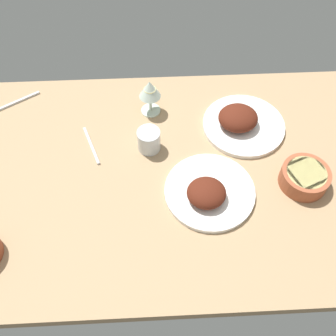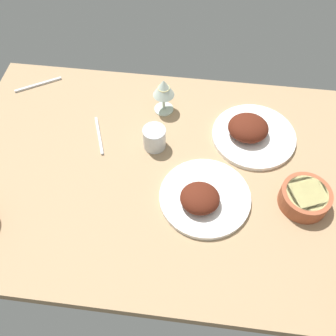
{
  "view_description": "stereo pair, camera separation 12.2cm",
  "coord_description": "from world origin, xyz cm",
  "px_view_note": "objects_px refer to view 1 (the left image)",
  "views": [
    {
      "loc": [
        -3.43,
        -69.9,
        106.05
      ],
      "look_at": [
        0.0,
        0.0,
        6.0
      ],
      "focal_mm": 40.81,
      "sensor_mm": 36.0,
      "label": 1
    },
    {
      "loc": [
        8.76,
        -69.44,
        106.05
      ],
      "look_at": [
        0.0,
        0.0,
        6.0
      ],
      "focal_mm": 40.81,
      "sensor_mm": 36.0,
      "label": 2
    }
  ],
  "objects_px": {
    "plate_center_main": "(208,192)",
    "fork_loose": "(17,102)",
    "plate_far_side": "(241,122)",
    "spoon_loose": "(91,145)",
    "bowl_potatoes": "(305,177)",
    "wine_glass": "(150,91)",
    "water_tumbler": "(149,140)"
  },
  "relations": [
    {
      "from": "plate_center_main",
      "to": "fork_loose",
      "type": "xyz_separation_m",
      "value": [
        -0.66,
        0.43,
        -0.02
      ]
    },
    {
      "from": "plate_far_side",
      "to": "spoon_loose",
      "type": "bearing_deg",
      "value": -173.26
    },
    {
      "from": "plate_far_side",
      "to": "bowl_potatoes",
      "type": "bearing_deg",
      "value": -56.7
    },
    {
      "from": "plate_center_main",
      "to": "wine_glass",
      "type": "height_order",
      "value": "wine_glass"
    },
    {
      "from": "plate_far_side",
      "to": "bowl_potatoes",
      "type": "xyz_separation_m",
      "value": [
        0.16,
        -0.24,
        0.01
      ]
    },
    {
      "from": "plate_far_side",
      "to": "plate_center_main",
      "type": "relative_size",
      "value": 1.02
    },
    {
      "from": "fork_loose",
      "to": "spoon_loose",
      "type": "distance_m",
      "value": 0.36
    },
    {
      "from": "bowl_potatoes",
      "to": "spoon_loose",
      "type": "xyz_separation_m",
      "value": [
        -0.68,
        0.18,
        -0.03
      ]
    },
    {
      "from": "plate_far_side",
      "to": "plate_center_main",
      "type": "bearing_deg",
      "value": -117.58
    },
    {
      "from": "bowl_potatoes",
      "to": "water_tumbler",
      "type": "bearing_deg",
      "value": 161.01
    },
    {
      "from": "wine_glass",
      "to": "water_tumbler",
      "type": "xyz_separation_m",
      "value": [
        -0.01,
        -0.17,
        -0.06
      ]
    },
    {
      "from": "plate_center_main",
      "to": "fork_loose",
      "type": "distance_m",
      "value": 0.79
    },
    {
      "from": "plate_far_side",
      "to": "bowl_potatoes",
      "type": "relative_size",
      "value": 1.91
    },
    {
      "from": "plate_far_side",
      "to": "fork_loose",
      "type": "xyz_separation_m",
      "value": [
        -0.81,
        0.16,
        -0.02
      ]
    },
    {
      "from": "wine_glass",
      "to": "fork_loose",
      "type": "height_order",
      "value": "wine_glass"
    },
    {
      "from": "plate_far_side",
      "to": "water_tumbler",
      "type": "xyz_separation_m",
      "value": [
        -0.32,
        -0.08,
        0.01
      ]
    },
    {
      "from": "plate_center_main",
      "to": "bowl_potatoes",
      "type": "distance_m",
      "value": 0.31
    },
    {
      "from": "plate_center_main",
      "to": "fork_loose",
      "type": "bearing_deg",
      "value": 146.88
    },
    {
      "from": "fork_loose",
      "to": "water_tumbler",
      "type": "bearing_deg",
      "value": 122.2
    },
    {
      "from": "plate_center_main",
      "to": "spoon_loose",
      "type": "bearing_deg",
      "value": 150.24
    },
    {
      "from": "plate_far_side",
      "to": "spoon_loose",
      "type": "relative_size",
      "value": 1.71
    },
    {
      "from": "water_tumbler",
      "to": "wine_glass",
      "type": "bearing_deg",
      "value": 87.03
    },
    {
      "from": "plate_far_side",
      "to": "spoon_loose",
      "type": "distance_m",
      "value": 0.52
    },
    {
      "from": "plate_center_main",
      "to": "bowl_potatoes",
      "type": "relative_size",
      "value": 1.87
    },
    {
      "from": "wine_glass",
      "to": "water_tumbler",
      "type": "bearing_deg",
      "value": -92.97
    },
    {
      "from": "bowl_potatoes",
      "to": "wine_glass",
      "type": "xyz_separation_m",
      "value": [
        -0.47,
        0.34,
        0.07
      ]
    },
    {
      "from": "wine_glass",
      "to": "fork_loose",
      "type": "bearing_deg",
      "value": 172.49
    },
    {
      "from": "bowl_potatoes",
      "to": "water_tumbler",
      "type": "relative_size",
      "value": 1.89
    },
    {
      "from": "plate_center_main",
      "to": "wine_glass",
      "type": "distance_m",
      "value": 0.41
    },
    {
      "from": "water_tumbler",
      "to": "plate_center_main",
      "type": "bearing_deg",
      "value": -48.15
    },
    {
      "from": "plate_center_main",
      "to": "water_tumbler",
      "type": "xyz_separation_m",
      "value": [
        -0.18,
        0.2,
        0.02
      ]
    },
    {
      "from": "plate_center_main",
      "to": "fork_loose",
      "type": "relative_size",
      "value": 1.56
    }
  ]
}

